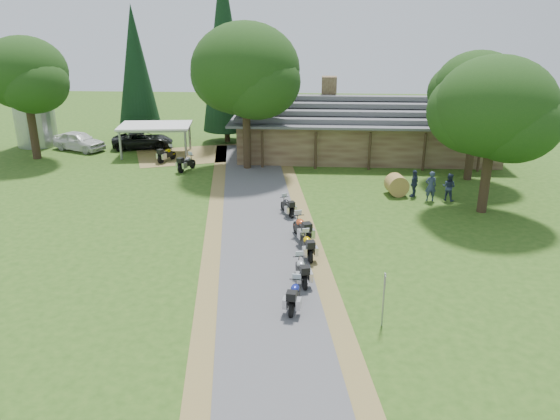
# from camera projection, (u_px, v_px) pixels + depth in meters

# --- Properties ---
(ground) EXTENTS (120.00, 120.00, 0.00)m
(ground) POSITION_uv_depth(u_px,v_px,m) (267.00, 293.00, 22.94)
(ground) COLOR #294D15
(ground) RESTS_ON ground
(driveway) EXTENTS (51.95, 51.95, 0.00)m
(driveway) POSITION_uv_depth(u_px,v_px,m) (264.00, 253.00, 26.72)
(driveway) COLOR #4D4C4F
(driveway) RESTS_ON ground
(lodge) EXTENTS (21.40, 9.40, 4.90)m
(lodge) POSITION_uv_depth(u_px,v_px,m) (365.00, 125.00, 44.25)
(lodge) COLOR brown
(lodge) RESTS_ON ground
(silo) EXTENTS (3.53, 3.53, 6.87)m
(silo) POSITION_uv_depth(u_px,v_px,m) (33.00, 106.00, 47.08)
(silo) COLOR gray
(silo) RESTS_ON ground
(carport) EXTENTS (6.11, 4.45, 2.47)m
(carport) POSITION_uv_depth(u_px,v_px,m) (156.00, 140.00, 44.82)
(carport) COLOR silver
(carport) RESTS_ON ground
(car_white_sedan) EXTENTS (4.81, 6.58, 2.02)m
(car_white_sedan) POSITION_uv_depth(u_px,v_px,m) (79.00, 139.00, 46.21)
(car_white_sedan) COLOR silver
(car_white_sedan) RESTS_ON ground
(car_dark_suv) EXTENTS (3.51, 5.93, 2.13)m
(car_dark_suv) POSITION_uv_depth(u_px,v_px,m) (142.00, 136.00, 46.91)
(car_dark_suv) COLOR black
(car_dark_suv) RESTS_ON ground
(motorcycle_row_a) EXTENTS (0.80, 1.85, 1.23)m
(motorcycle_row_a) POSITION_uv_depth(u_px,v_px,m) (294.00, 294.00, 21.60)
(motorcycle_row_a) COLOR navy
(motorcycle_row_a) RESTS_ON ground
(motorcycle_row_b) EXTENTS (0.97, 1.88, 1.23)m
(motorcycle_row_b) POSITION_uv_depth(u_px,v_px,m) (301.00, 269.00, 23.68)
(motorcycle_row_b) COLOR #A6A8AD
(motorcycle_row_b) RESTS_ON ground
(motorcycle_row_c) EXTENTS (0.96, 1.90, 1.24)m
(motorcycle_row_c) POSITION_uv_depth(u_px,v_px,m) (308.00, 245.00, 26.16)
(motorcycle_row_c) COLOR #D2A300
(motorcycle_row_c) RESTS_ON ground
(motorcycle_row_d) EXTENTS (1.36, 2.18, 1.42)m
(motorcycle_row_d) POSITION_uv_depth(u_px,v_px,m) (302.00, 227.00, 28.02)
(motorcycle_row_d) COLOR #CC481E
(motorcycle_row_d) RESTS_ON ground
(motorcycle_row_e) EXTENTS (1.16, 1.73, 1.13)m
(motorcycle_row_e) POSITION_uv_depth(u_px,v_px,m) (287.00, 205.00, 31.64)
(motorcycle_row_e) COLOR black
(motorcycle_row_e) RESTS_ON ground
(motorcycle_carport_a) EXTENTS (1.33, 1.94, 1.27)m
(motorcycle_carport_a) POSITION_uv_depth(u_px,v_px,m) (167.00, 154.00, 42.86)
(motorcycle_carport_a) COLOR #D2B700
(motorcycle_carport_a) RESTS_ON ground
(motorcycle_carport_b) EXTENTS (1.28, 1.97, 1.28)m
(motorcycle_carport_b) POSITION_uv_depth(u_px,v_px,m) (186.00, 162.00, 40.38)
(motorcycle_carport_b) COLOR gray
(motorcycle_carport_b) RESTS_ON ground
(person_a) EXTENTS (0.67, 0.51, 2.25)m
(person_a) POSITION_uv_depth(u_px,v_px,m) (431.00, 184.00, 33.75)
(person_a) COLOR #2D3951
(person_a) RESTS_ON ground
(person_b) EXTENTS (0.71, 0.67, 2.04)m
(person_b) POSITION_uv_depth(u_px,v_px,m) (449.00, 185.00, 33.87)
(person_b) COLOR #2D3951
(person_b) RESTS_ON ground
(person_c) EXTENTS (0.66, 0.72, 2.05)m
(person_c) POSITION_uv_depth(u_px,v_px,m) (414.00, 181.00, 34.58)
(person_c) COLOR #2D3951
(person_c) RESTS_ON ground
(hay_bale) EXTENTS (1.51, 1.42, 1.33)m
(hay_bale) POSITION_uv_depth(u_px,v_px,m) (397.00, 185.00, 35.03)
(hay_bale) COLOR olive
(hay_bale) RESTS_ON ground
(sign_post) EXTENTS (0.39, 0.07, 2.17)m
(sign_post) POSITION_uv_depth(u_px,v_px,m) (384.00, 300.00, 20.18)
(sign_post) COLOR gray
(sign_post) RESTS_ON ground
(oak_lodge_left) EXTENTS (7.75, 7.75, 11.79)m
(oak_lodge_left) POSITION_uv_depth(u_px,v_px,m) (246.00, 89.00, 39.20)
(oak_lodge_left) COLOR #153610
(oak_lodge_left) RESTS_ON ground
(oak_lodge_right) EXTENTS (5.82, 5.82, 10.23)m
(oak_lodge_right) POSITION_uv_depth(u_px,v_px,m) (476.00, 107.00, 36.74)
(oak_lodge_right) COLOR #153610
(oak_lodge_right) RESTS_ON ground
(oak_driveway) EXTENTS (6.68, 6.68, 9.97)m
(oak_driveway) POSITION_uv_depth(u_px,v_px,m) (492.00, 128.00, 30.58)
(oak_driveway) COLOR #153610
(oak_driveway) RESTS_ON ground
(oak_silo) EXTENTS (6.51, 6.51, 10.88)m
(oak_silo) POSITION_uv_depth(u_px,v_px,m) (27.00, 90.00, 42.08)
(oak_silo) COLOR #153610
(oak_silo) RESTS_ON ground
(cedar_near) EXTENTS (4.20, 4.20, 15.60)m
(cedar_near) POSITION_uv_depth(u_px,v_px,m) (225.00, 53.00, 46.97)
(cedar_near) COLOR black
(cedar_near) RESTS_ON ground
(cedar_far) EXTENTS (3.86, 3.86, 11.85)m
(cedar_far) POSITION_uv_depth(u_px,v_px,m) (136.00, 73.00, 48.95)
(cedar_far) COLOR black
(cedar_far) RESTS_ON ground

